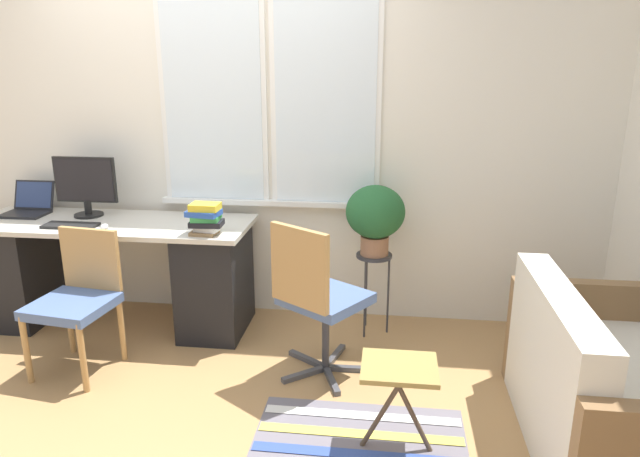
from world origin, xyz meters
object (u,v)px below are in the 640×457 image
object	(u,v)px
folding_stool	(399,375)
monitor	(86,185)
mouse	(104,227)
laptop	(28,207)
office_chair_swivel	(318,296)
plant_stand	(374,264)
desk_chair_wooden	(78,297)
book_stack	(206,218)
potted_plant	(375,214)
keyboard	(71,226)
couch_loveseat	(602,397)

from	to	relation	value
folding_stool	monitor	bearing A→B (deg)	149.82
monitor	mouse	size ratio (longest dim) A/B	6.27
laptop	monitor	bearing A→B (deg)	-0.32
office_chair_swivel	plant_stand	distance (m)	0.68
desk_chair_wooden	folding_stool	distance (m)	1.96
book_stack	mouse	bearing A→B (deg)	178.39
potted_plant	folding_stool	distance (m)	1.31
laptop	keyboard	bearing A→B (deg)	-30.37
couch_loveseat	potted_plant	bearing A→B (deg)	45.05
keyboard	plant_stand	xyz separation A→B (m)	(1.97, 0.25, -0.27)
plant_stand	monitor	bearing A→B (deg)	179.28
couch_loveseat	folding_stool	xyz separation A→B (m)	(-0.95, -0.12, 0.11)
mouse	couch_loveseat	bearing A→B (deg)	-16.36
plant_stand	potted_plant	xyz separation A→B (m)	(-0.00, -0.00, 0.34)
mouse	desk_chair_wooden	size ratio (longest dim) A/B	0.08
plant_stand	laptop	bearing A→B (deg)	179.36
office_chair_swivel	couch_loveseat	bearing A→B (deg)	-165.50
keyboard	mouse	distance (m)	0.25
book_stack	folding_stool	bearing A→B (deg)	-37.83
keyboard	book_stack	bearing A→B (deg)	-2.65
mouse	desk_chair_wooden	distance (m)	0.51
monitor	keyboard	size ratio (longest dim) A/B	1.27
keyboard	book_stack	size ratio (longest dim) A/B	1.54
laptop	plant_stand	distance (m)	2.46
mouse	potted_plant	size ratio (longest dim) A/B	0.15
keyboard	couch_loveseat	size ratio (longest dim) A/B	0.27
keyboard	potted_plant	bearing A→B (deg)	7.24
folding_stool	couch_loveseat	bearing A→B (deg)	7.28
book_stack	potted_plant	bearing A→B (deg)	15.73
keyboard	potted_plant	size ratio (longest dim) A/B	0.75
potted_plant	folding_stool	world-z (taller)	potted_plant
mouse	folding_stool	xyz separation A→B (m)	(1.89, -0.95, -0.37)
keyboard	desk_chair_wooden	distance (m)	0.58
desk_chair_wooden	couch_loveseat	distance (m)	2.87
mouse	desk_chair_wooden	world-z (taller)	desk_chair_wooden
laptop	monitor	size ratio (longest dim) A/B	0.67
book_stack	plant_stand	distance (m)	1.14
laptop	potted_plant	world-z (taller)	potted_plant
monitor	mouse	world-z (taller)	monitor
monitor	potted_plant	bearing A→B (deg)	-0.72
mouse	keyboard	bearing A→B (deg)	174.49
laptop	folding_stool	xyz separation A→B (m)	(2.61, -1.25, -0.40)
laptop	office_chair_swivel	xyz separation A→B (m)	(2.15, -0.64, -0.30)
laptop	keyboard	world-z (taller)	laptop
keyboard	potted_plant	distance (m)	1.99
keyboard	office_chair_swivel	xyz separation A→B (m)	(1.67, -0.36, -0.26)
potted_plant	laptop	bearing A→B (deg)	179.36
laptop	potted_plant	xyz separation A→B (m)	(2.44, -0.03, 0.03)
laptop	keyboard	xyz separation A→B (m)	(0.47, -0.28, -0.04)
potted_plant	monitor	bearing A→B (deg)	179.28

